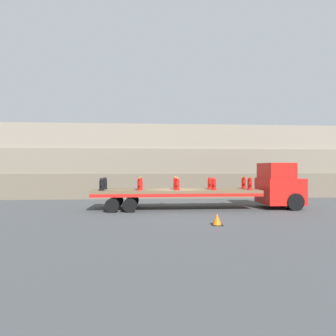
{
  "coord_description": "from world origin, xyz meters",
  "views": [
    {
      "loc": [
        -1.63,
        -16.91,
        2.66
      ],
      "look_at": [
        -0.54,
        0.0,
        2.66
      ],
      "focal_mm": 28.0,
      "sensor_mm": 36.0,
      "label": 1
    }
  ],
  "objects_px": {
    "fire_hydrant_red_near_1": "(140,184)",
    "traffic_cone": "(217,219)",
    "fire_hydrant_red_near_3": "(214,184)",
    "fire_hydrant_red_near_4": "(250,184)",
    "fire_hydrant_red_far_4": "(244,183)",
    "flatbed_trailer": "(168,193)",
    "fire_hydrant_red_far_2": "(175,183)",
    "fire_hydrant_black_far_0": "(105,183)",
    "truck_cab": "(280,186)",
    "fire_hydrant_black_near_0": "(102,184)",
    "fire_hydrant_red_far_3": "(210,183)",
    "fire_hydrant_red_near_2": "(177,184)",
    "fire_hydrant_red_far_1": "(140,183)"
  },
  "relations": [
    {
      "from": "fire_hydrant_red_near_1",
      "to": "traffic_cone",
      "type": "xyz_separation_m",
      "value": [
        3.77,
        -4.35,
        -1.38
      ]
    },
    {
      "from": "fire_hydrant_red_far_2",
      "to": "fire_hydrant_red_near_3",
      "type": "height_order",
      "value": "same"
    },
    {
      "from": "fire_hydrant_red_far_4",
      "to": "fire_hydrant_red_near_3",
      "type": "bearing_deg",
      "value": -154.77
    },
    {
      "from": "flatbed_trailer",
      "to": "fire_hydrant_red_near_1",
      "type": "relative_size",
      "value": 13.54
    },
    {
      "from": "fire_hydrant_black_far_0",
      "to": "fire_hydrant_red_near_4",
      "type": "relative_size",
      "value": 1.0
    },
    {
      "from": "flatbed_trailer",
      "to": "fire_hydrant_red_near_1",
      "type": "xyz_separation_m",
      "value": [
        -1.8,
        -0.55,
        0.59
      ]
    },
    {
      "from": "fire_hydrant_red_near_1",
      "to": "fire_hydrant_red_near_3",
      "type": "distance_m",
      "value": 4.67
    },
    {
      "from": "fire_hydrant_red_near_4",
      "to": "fire_hydrant_red_far_4",
      "type": "xyz_separation_m",
      "value": [
        0.0,
        1.1,
        0.0
      ]
    },
    {
      "from": "fire_hydrant_red_far_2",
      "to": "fire_hydrant_red_near_3",
      "type": "distance_m",
      "value": 2.58
    },
    {
      "from": "fire_hydrant_red_near_2",
      "to": "fire_hydrant_red_far_3",
      "type": "height_order",
      "value": "same"
    },
    {
      "from": "fire_hydrant_black_near_0",
      "to": "fire_hydrant_red_far_4",
      "type": "bearing_deg",
      "value": 6.72
    },
    {
      "from": "flatbed_trailer",
      "to": "fire_hydrant_red_far_3",
      "type": "relative_size",
      "value": 13.54
    },
    {
      "from": "fire_hydrant_red_near_3",
      "to": "fire_hydrant_red_far_4",
      "type": "xyz_separation_m",
      "value": [
        2.34,
        1.1,
        0.0
      ]
    },
    {
      "from": "fire_hydrant_red_near_3",
      "to": "fire_hydrant_red_near_4",
      "type": "xyz_separation_m",
      "value": [
        2.34,
        0.0,
        0.0
      ]
    },
    {
      "from": "flatbed_trailer",
      "to": "fire_hydrant_red_near_2",
      "type": "xyz_separation_m",
      "value": [
        0.54,
        -0.55,
        0.59
      ]
    },
    {
      "from": "fire_hydrant_black_near_0",
      "to": "fire_hydrant_black_far_0",
      "type": "height_order",
      "value": "same"
    },
    {
      "from": "fire_hydrant_black_far_0",
      "to": "fire_hydrant_red_far_3",
      "type": "distance_m",
      "value": 7.01
    },
    {
      "from": "fire_hydrant_black_near_0",
      "to": "fire_hydrant_red_far_2",
      "type": "relative_size",
      "value": 1.0
    },
    {
      "from": "fire_hydrant_black_near_0",
      "to": "fire_hydrant_red_near_3",
      "type": "bearing_deg",
      "value": 0.0
    },
    {
      "from": "fire_hydrant_red_far_1",
      "to": "fire_hydrant_red_far_3",
      "type": "distance_m",
      "value": 4.67
    },
    {
      "from": "flatbed_trailer",
      "to": "fire_hydrant_red_far_2",
      "type": "relative_size",
      "value": 13.54
    },
    {
      "from": "truck_cab",
      "to": "fire_hydrant_red_near_2",
      "type": "xyz_separation_m",
      "value": [
        -6.95,
        -0.55,
        0.17
      ]
    },
    {
      "from": "fire_hydrant_red_near_1",
      "to": "traffic_cone",
      "type": "bearing_deg",
      "value": -49.05
    },
    {
      "from": "fire_hydrant_red_far_4",
      "to": "fire_hydrant_black_far_0",
      "type": "bearing_deg",
      "value": 180.0
    },
    {
      "from": "fire_hydrant_red_near_2",
      "to": "fire_hydrant_red_near_3",
      "type": "relative_size",
      "value": 1.0
    },
    {
      "from": "fire_hydrant_red_far_4",
      "to": "traffic_cone",
      "type": "bearing_deg",
      "value": -120.73
    },
    {
      "from": "flatbed_trailer",
      "to": "fire_hydrant_red_near_1",
      "type": "height_order",
      "value": "fire_hydrant_red_near_1"
    },
    {
      "from": "fire_hydrant_black_far_0",
      "to": "fire_hydrant_red_near_3",
      "type": "distance_m",
      "value": 7.1
    },
    {
      "from": "fire_hydrant_red_near_1",
      "to": "fire_hydrant_red_near_4",
      "type": "relative_size",
      "value": 1.0
    },
    {
      "from": "fire_hydrant_red_far_1",
      "to": "traffic_cone",
      "type": "relative_size",
      "value": 1.45
    },
    {
      "from": "fire_hydrant_red_near_2",
      "to": "fire_hydrant_red_near_3",
      "type": "bearing_deg",
      "value": 0.0
    },
    {
      "from": "fire_hydrant_red_far_3",
      "to": "fire_hydrant_red_far_4",
      "type": "height_order",
      "value": "same"
    },
    {
      "from": "fire_hydrant_red_near_4",
      "to": "traffic_cone",
      "type": "distance_m",
      "value": 5.59
    },
    {
      "from": "fire_hydrant_black_far_0",
      "to": "fire_hydrant_red_near_3",
      "type": "bearing_deg",
      "value": -8.93
    },
    {
      "from": "truck_cab",
      "to": "fire_hydrant_red_near_4",
      "type": "height_order",
      "value": "truck_cab"
    },
    {
      "from": "fire_hydrant_red_far_1",
      "to": "fire_hydrant_red_far_2",
      "type": "relative_size",
      "value": 1.0
    },
    {
      "from": "fire_hydrant_red_far_2",
      "to": "fire_hydrant_red_near_3",
      "type": "bearing_deg",
      "value": -25.23
    },
    {
      "from": "traffic_cone",
      "to": "fire_hydrant_red_far_4",
      "type": "bearing_deg",
      "value": 59.27
    },
    {
      "from": "fire_hydrant_red_near_2",
      "to": "fire_hydrant_red_far_2",
      "type": "height_order",
      "value": "same"
    },
    {
      "from": "truck_cab",
      "to": "fire_hydrant_red_far_4",
      "type": "relative_size",
      "value": 3.83
    },
    {
      "from": "truck_cab",
      "to": "fire_hydrant_black_far_0",
      "type": "bearing_deg",
      "value": 177.29
    },
    {
      "from": "truck_cab",
      "to": "fire_hydrant_black_near_0",
      "type": "distance_m",
      "value": 11.64
    },
    {
      "from": "fire_hydrant_red_far_1",
      "to": "fire_hydrant_red_far_2",
      "type": "height_order",
      "value": "same"
    },
    {
      "from": "fire_hydrant_red_far_3",
      "to": "fire_hydrant_red_far_4",
      "type": "relative_size",
      "value": 1.0
    },
    {
      "from": "fire_hydrant_red_near_1",
      "to": "fire_hydrant_red_far_3",
      "type": "relative_size",
      "value": 1.0
    },
    {
      "from": "fire_hydrant_red_far_3",
      "to": "fire_hydrant_red_near_4",
      "type": "distance_m",
      "value": 2.58
    },
    {
      "from": "traffic_cone",
      "to": "fire_hydrant_red_near_4",
      "type": "bearing_deg",
      "value": 53.31
    },
    {
      "from": "fire_hydrant_black_near_0",
      "to": "fire_hydrant_red_near_3",
      "type": "distance_m",
      "value": 7.01
    },
    {
      "from": "fire_hydrant_red_far_1",
      "to": "fire_hydrant_red_near_4",
      "type": "bearing_deg",
      "value": -8.93
    },
    {
      "from": "fire_hydrant_black_far_0",
      "to": "fire_hydrant_red_near_4",
      "type": "height_order",
      "value": "same"
    }
  ]
}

